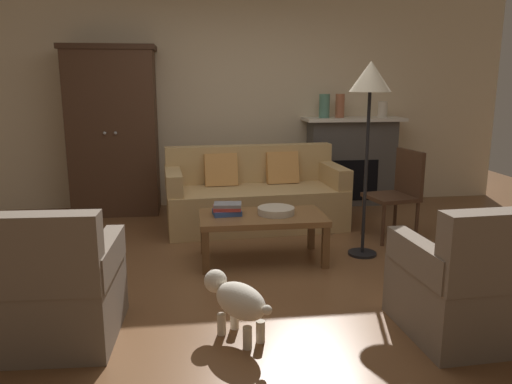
{
  "coord_description": "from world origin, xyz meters",
  "views": [
    {
      "loc": [
        -0.49,
        -3.9,
        1.58
      ],
      "look_at": [
        0.1,
        0.67,
        0.55
      ],
      "focal_mm": 35.2,
      "sensor_mm": 36.0,
      "label": 1
    }
  ],
  "objects": [
    {
      "name": "armchair_near_right",
      "position": [
        1.21,
        -1.18,
        0.32
      ],
      "size": [
        0.82,
        0.81,
        0.88
      ],
      "color": "#756656",
      "rests_on": "ground"
    },
    {
      "name": "fireplace",
      "position": [
        1.55,
        2.3,
        0.57
      ],
      "size": [
        1.26,
        0.48,
        1.12
      ],
      "color": "#4C4947",
      "rests_on": "ground"
    },
    {
      "name": "side_chair_wooden",
      "position": [
        1.57,
        0.81,
        0.51
      ],
      "size": [
        0.51,
        0.51,
        0.9
      ],
      "color": "#472D1E",
      "rests_on": "ground"
    },
    {
      "name": "book_stack",
      "position": [
        -0.2,
        0.37,
        0.47
      ],
      "size": [
        0.26,
        0.2,
        0.1
      ],
      "color": "#38569E",
      "rests_on": "coffee_table"
    },
    {
      "name": "couch",
      "position": [
        0.18,
        1.45,
        0.32
      ],
      "size": [
        1.97,
        0.98,
        0.86
      ],
      "color": "tan",
      "rests_on": "ground"
    },
    {
      "name": "armchair_near_left",
      "position": [
        -1.37,
        -0.92,
        0.32
      ],
      "size": [
        0.81,
        0.8,
        0.88
      ],
      "color": "#756656",
      "rests_on": "ground"
    },
    {
      "name": "back_wall",
      "position": [
        0.0,
        2.55,
        1.4
      ],
      "size": [
        7.2,
        0.1,
        2.8
      ],
      "primitive_type": "cube",
      "color": "beige",
      "rests_on": "ground"
    },
    {
      "name": "mantel_vase_cream",
      "position": [
        1.93,
        2.28,
        1.22
      ],
      "size": [
        0.12,
        0.12,
        0.2
      ],
      "primitive_type": "cylinder",
      "color": "beige",
      "rests_on": "fireplace"
    },
    {
      "name": "coffee_table",
      "position": [
        0.11,
        0.32,
        0.37
      ],
      "size": [
        1.1,
        0.6,
        0.42
      ],
      "color": "brown",
      "rests_on": "ground"
    },
    {
      "name": "fruit_bowl",
      "position": [
        0.24,
        0.34,
        0.45
      ],
      "size": [
        0.33,
        0.33,
        0.06
      ],
      "primitive_type": "cylinder",
      "color": "beige",
      "rests_on": "coffee_table"
    },
    {
      "name": "dog",
      "position": [
        -0.24,
        -1.01,
        0.25
      ],
      "size": [
        0.42,
        0.49,
        0.39
      ],
      "color": "beige",
      "rests_on": "ground"
    },
    {
      "name": "floor_lamp",
      "position": [
        1.05,
        0.35,
        1.51
      ],
      "size": [
        0.36,
        0.36,
        1.74
      ],
      "color": "black",
      "rests_on": "ground"
    },
    {
      "name": "armoire",
      "position": [
        -1.4,
        2.22,
        0.99
      ],
      "size": [
        1.06,
        0.57,
        1.97
      ],
      "color": "#472D1E",
      "rests_on": "ground"
    },
    {
      "name": "mantel_vase_terracotta",
      "position": [
        1.37,
        2.28,
        1.27
      ],
      "size": [
        0.11,
        0.11,
        0.29
      ],
      "primitive_type": "cylinder",
      "color": "#A86042",
      "rests_on": "fireplace"
    },
    {
      "name": "mantel_vase_jade",
      "position": [
        1.17,
        2.28,
        1.27
      ],
      "size": [
        0.13,
        0.13,
        0.29
      ],
      "primitive_type": "cylinder",
      "color": "slate",
      "rests_on": "fireplace"
    },
    {
      "name": "ground_plane",
      "position": [
        0.0,
        0.0,
        0.0
      ],
      "size": [
        9.6,
        9.6,
        0.0
      ],
      "primitive_type": "plane",
      "color": "brown"
    }
  ]
}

